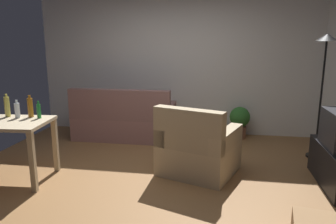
% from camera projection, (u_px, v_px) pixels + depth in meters
% --- Properties ---
extents(ground_plane, '(5.20, 4.40, 0.02)m').
position_uv_depth(ground_plane, '(154.00, 177.00, 4.15)').
color(ground_plane, olive).
extents(wall_rear, '(5.20, 0.10, 2.70)m').
position_uv_depth(wall_rear, '(177.00, 61.00, 5.97)').
color(wall_rear, silver).
rests_on(wall_rear, ground_plane).
extents(couch, '(1.74, 0.84, 0.92)m').
position_uv_depth(couch, '(124.00, 121.00, 5.74)').
color(couch, '#996B66').
rests_on(couch, ground_plane).
extents(torchiere_lamp, '(0.32, 0.32, 1.81)m').
position_uv_depth(torchiere_lamp, '(325.00, 63.00, 4.54)').
color(torchiere_lamp, black).
rests_on(torchiere_lamp, ground_plane).
extents(potted_plant, '(0.36, 0.36, 0.57)m').
position_uv_depth(potted_plant, '(240.00, 120.00, 5.72)').
color(potted_plant, brown).
rests_on(potted_plant, ground_plane).
extents(armchair, '(1.13, 1.10, 0.92)m').
position_uv_depth(armchair, '(197.00, 150.00, 4.20)').
color(armchair, tan).
rests_on(armchair, ground_plane).
extents(bottle_squat, '(0.07, 0.07, 0.30)m').
position_uv_depth(bottle_squat, '(7.00, 107.00, 4.10)').
color(bottle_squat, '#BCB24C').
rests_on(bottle_squat, desk).
extents(bottle_clear, '(0.06, 0.06, 0.23)m').
position_uv_depth(bottle_clear, '(17.00, 110.00, 4.04)').
color(bottle_clear, silver).
rests_on(bottle_clear, desk).
extents(bottle_amber, '(0.07, 0.07, 0.28)m').
position_uv_depth(bottle_amber, '(30.00, 107.00, 4.08)').
color(bottle_amber, '#9E6019').
rests_on(bottle_amber, desk).
extents(bottle_green, '(0.05, 0.05, 0.22)m').
position_uv_depth(bottle_green, '(39.00, 111.00, 4.03)').
color(bottle_green, '#1E722D').
rests_on(bottle_green, desk).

